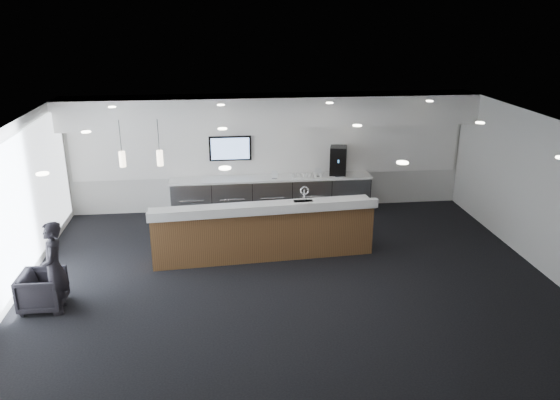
{
  "coord_description": "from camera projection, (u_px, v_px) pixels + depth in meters",
  "views": [
    {
      "loc": [
        -1.26,
        -9.41,
        4.94
      ],
      "look_at": [
        -0.04,
        1.3,
        1.15
      ],
      "focal_mm": 35.0,
      "sensor_mm": 36.0,
      "label": 1
    }
  ],
  "objects": [
    {
      "name": "alcove_panel",
      "position": [
        270.0,
        149.0,
        13.78
      ],
      "size": [
        9.8,
        0.06,
        1.4
      ],
      "primitive_type": "cube",
      "color": "white",
      "rests_on": "back_wall"
    },
    {
      "name": "cup_1",
      "position": [
        316.0,
        175.0,
        13.69
      ],
      "size": [
        0.16,
        0.16,
        0.11
      ],
      "primitive_type": "imported",
      "rotation": [
        0.0,
        0.0,
        0.65
      ],
      "color": "white",
      "rests_on": "back_credenza"
    },
    {
      "name": "ceiling",
      "position": [
        291.0,
        125.0,
        9.6
      ],
      "size": [
        10.0,
        8.0,
        0.02
      ],
      "primitive_type": "cube",
      "color": "black",
      "rests_on": "back_wall"
    },
    {
      "name": "wall_tv",
      "position": [
        230.0,
        148.0,
        13.6
      ],
      "size": [
        1.05,
        0.08,
        0.62
      ],
      "color": "black",
      "rests_on": "back_wall"
    },
    {
      "name": "lounge_guest",
      "position": [
        54.0,
        268.0,
        9.19
      ],
      "size": [
        0.5,
        0.66,
        1.63
      ],
      "primitive_type": "imported",
      "rotation": [
        0.0,
        0.0,
        -1.37
      ],
      "color": "black",
      "rests_on": "ground"
    },
    {
      "name": "cup_0",
      "position": [
        321.0,
        175.0,
        13.71
      ],
      "size": [
        0.11,
        0.11,
        0.11
      ],
      "primitive_type": "imported",
      "color": "white",
      "rests_on": "back_credenza"
    },
    {
      "name": "back_wall",
      "position": [
        270.0,
        152.0,
        13.84
      ],
      "size": [
        10.0,
        0.02,
        3.0
      ],
      "primitive_type": "cube",
      "color": "silver",
      "rests_on": "ground"
    },
    {
      "name": "cup_4",
      "position": [
        299.0,
        175.0,
        13.65
      ],
      "size": [
        0.15,
        0.15,
        0.11
      ],
      "primitive_type": "imported",
      "rotation": [
        0.0,
        0.0,
        2.58
      ],
      "color": "white",
      "rests_on": "back_credenza"
    },
    {
      "name": "service_counter",
      "position": [
        264.0,
        231.0,
        11.34
      ],
      "size": [
        4.69,
        1.11,
        1.49
      ],
      "rotation": [
        0.0,
        0.0,
        0.07
      ],
      "color": "brown",
      "rests_on": "ground"
    },
    {
      "name": "pendant_right",
      "position": [
        122.0,
        160.0,
        10.27
      ],
      "size": [
        0.12,
        0.12,
        0.3
      ],
      "primitive_type": "cylinder",
      "color": "#FFE9C6",
      "rests_on": "ceiling"
    },
    {
      "name": "back_credenza",
      "position": [
        271.0,
        195.0,
        13.84
      ],
      "size": [
        5.06,
        0.66,
        0.95
      ],
      "color": "#909498",
      "rests_on": "ground"
    },
    {
      "name": "cup_3",
      "position": [
        305.0,
        175.0,
        13.66
      ],
      "size": [
        0.14,
        0.14,
        0.11
      ],
      "primitive_type": "imported",
      "rotation": [
        0.0,
        0.0,
        1.94
      ],
      "color": "white",
      "rests_on": "back_credenza"
    },
    {
      "name": "cup_5",
      "position": [
        294.0,
        175.0,
        13.63
      ],
      "size": [
        0.12,
        0.12,
        0.11
      ],
      "primitive_type": "imported",
      "rotation": [
        0.0,
        0.0,
        3.23
      ],
      "color": "white",
      "rests_on": "back_credenza"
    },
    {
      "name": "pendant_left",
      "position": [
        160.0,
        159.0,
        10.34
      ],
      "size": [
        0.12,
        0.12,
        0.3
      ],
      "primitive_type": "cylinder",
      "color": "#FFE9C6",
      "rests_on": "ceiling"
    },
    {
      "name": "ground",
      "position": [
        290.0,
        278.0,
        10.59
      ],
      "size": [
        10.0,
        10.0,
        0.0
      ],
      "primitive_type": "plane",
      "color": "black",
      "rests_on": "ground"
    },
    {
      "name": "soffit_bulkhead",
      "position": [
        271.0,
        110.0,
        13.04
      ],
      "size": [
        10.0,
        0.9,
        0.7
      ],
      "primitive_type": "cube",
      "color": "white",
      "rests_on": "back_wall"
    },
    {
      "name": "info_sign_right",
      "position": [
        318.0,
        172.0,
        13.71
      ],
      "size": [
        0.17,
        0.04,
        0.22
      ],
      "primitive_type": "cube",
      "rotation": [
        0.0,
        0.0,
        0.11
      ],
      "color": "white",
      "rests_on": "back_credenza"
    },
    {
      "name": "armchair",
      "position": [
        43.0,
        290.0,
        9.44
      ],
      "size": [
        0.74,
        0.72,
        0.67
      ],
      "primitive_type": "imported",
      "rotation": [
        0.0,
        0.0,
        1.56
      ],
      "color": "black",
      "rests_on": "ground"
    },
    {
      "name": "cup_2",
      "position": [
        310.0,
        175.0,
        13.68
      ],
      "size": [
        0.14,
        0.14,
        0.11
      ],
      "primitive_type": "imported",
      "rotation": [
        0.0,
        0.0,
        1.29
      ],
      "color": "white",
      "rests_on": "back_credenza"
    },
    {
      "name": "window_blinds_wall",
      "position": [
        10.0,
        216.0,
        9.57
      ],
      "size": [
        0.04,
        7.36,
        2.55
      ],
      "primitive_type": "cube",
      "color": "#A4B7C5",
      "rests_on": "left_wall"
    },
    {
      "name": "left_wall",
      "position": [
        8.0,
        216.0,
        9.56
      ],
      "size": [
        0.02,
        8.0,
        3.0
      ],
      "primitive_type": "cube",
      "color": "silver",
      "rests_on": "ground"
    },
    {
      "name": "coffee_machine",
      "position": [
        338.0,
        160.0,
        13.81
      ],
      "size": [
        0.51,
        0.59,
        0.72
      ],
      "rotation": [
        0.0,
        0.0,
        -0.24
      ],
      "color": "black",
      "rests_on": "back_credenza"
    },
    {
      "name": "right_wall",
      "position": [
        544.0,
        196.0,
        10.62
      ],
      "size": [
        0.02,
        8.0,
        3.0
      ],
      "primitive_type": "cube",
      "color": "silver",
      "rests_on": "ground"
    },
    {
      "name": "ceiling_can_lights",
      "position": [
        291.0,
        127.0,
        9.61
      ],
      "size": [
        7.0,
        5.0,
        0.02
      ],
      "primitive_type": null,
      "color": "white",
      "rests_on": "ceiling"
    },
    {
      "name": "info_sign_left",
      "position": [
        275.0,
        174.0,
        13.54
      ],
      "size": [
        0.15,
        0.04,
        0.2
      ],
      "primitive_type": "cube",
      "rotation": [
        0.0,
        0.0,
        -0.13
      ],
      "color": "white",
      "rests_on": "back_credenza"
    }
  ]
}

